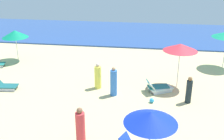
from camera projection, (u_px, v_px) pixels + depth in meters
The scene contains 12 objects.
ocean at pixel (122, 33), 28.85m from camera, with size 60.00×10.19×0.12m, color #2C5099.
lounge_chair_0_0 at pixel (6, 86), 16.32m from camera, with size 1.34×0.77×0.65m.
umbrella_1 at pixel (180, 47), 15.90m from camera, with size 2.00×2.00×2.68m.
lounge_chair_1_0 at pixel (159, 88), 15.99m from camera, with size 1.61×1.30×0.68m.
lounge_chair_1_1 at pixel (157, 87), 16.11m from camera, with size 1.43×0.99×0.71m.
umbrella_4 at pixel (15, 34), 20.37m from camera, with size 1.91×1.91×2.35m.
umbrella_5 at pixel (151, 118), 9.17m from camera, with size 1.84×1.84×2.49m.
beachgoer_0 at pixel (80, 127), 11.33m from camera, with size 0.55×0.55×1.67m.
beachgoer_1 at pixel (114, 82), 15.44m from camera, with size 0.49×0.49×1.70m.
beachgoer_3 at pixel (98, 77), 16.35m from camera, with size 0.40×0.40×1.57m.
beachgoer_4 at pixel (189, 91), 14.65m from camera, with size 0.32×0.32×1.50m.
beach_ball_1 at pixel (152, 100), 14.84m from camera, with size 0.25×0.25×0.25m, color #2EA4E6.
Camera 1 is at (3.01, -3.19, 7.14)m, focal length 44.31 mm.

